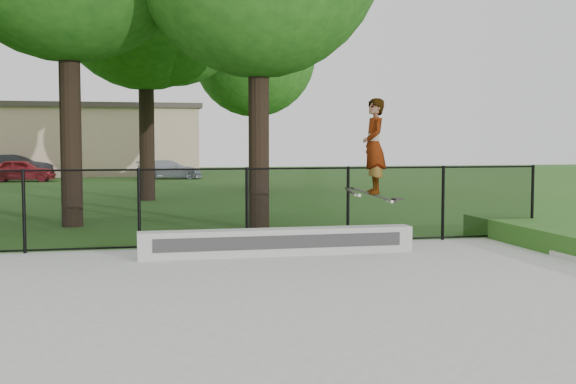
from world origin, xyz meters
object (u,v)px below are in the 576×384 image
grind_ledge (278,242)px  car_a (22,170)px  car_b (16,166)px  skater_airborne (374,148)px  car_c (170,170)px

grind_ledge → car_a: car_a is taller
car_b → skater_airborne: 32.08m
car_a → skater_airborne: size_ratio=1.78×
grind_ledge → car_a: 27.84m
grind_ledge → car_c: car_c is taller
grind_ledge → car_b: size_ratio=1.33×
skater_airborne → car_c: bearing=93.9°
car_b → car_c: bearing=-82.7°
grind_ledge → car_b: 31.35m
grind_ledge → car_b: (-8.56, 30.15, 0.37)m
grind_ledge → skater_airborne: size_ratio=2.57×
car_a → skater_airborne: bearing=-156.9°
grind_ledge → car_c: (-0.24, 27.71, 0.22)m
grind_ledge → skater_airborne: (1.67, -0.22, 1.64)m
car_c → skater_airborne: 28.03m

